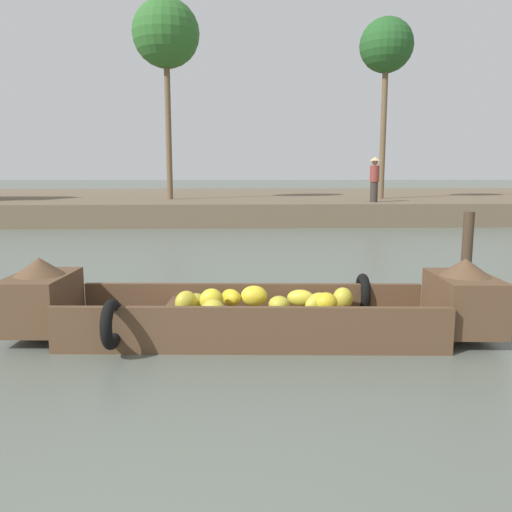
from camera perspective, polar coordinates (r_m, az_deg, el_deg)
name	(u,v)px	position (r m, az deg, el deg)	size (l,w,h in m)	color
ground_plane	(208,262)	(11.03, -5.34, -0.70)	(300.00, 300.00, 0.00)	#596056
riverbank_strip	(224,201)	(27.78, -3.51, 6.06)	(160.00, 20.00, 0.82)	brown
banana_boat	(252,310)	(5.95, -0.43, -5.98)	(5.52, 1.77, 0.92)	brown
palm_tree_near	(166,35)	(22.51, -9.94, 22.96)	(2.67, 2.67, 7.89)	brown
palm_tree_mid	(386,48)	(23.33, 14.23, 21.44)	(2.19, 2.19, 7.34)	brown
vendor_person	(374,177)	(19.85, 12.98, 8.52)	(0.44, 0.44, 1.66)	#332D28
mooring_post	(466,263)	(7.48, 22.24, -0.69)	(0.14, 0.14, 1.37)	#423323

